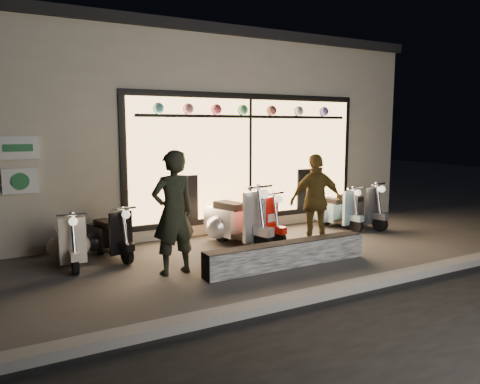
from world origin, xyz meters
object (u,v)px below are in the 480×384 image
object	(u,v)px
man	(173,213)
woman	(316,201)
scooter_silver	(232,220)
scooter_red	(249,221)
graffiti_barrier	(287,254)

from	to	relation	value
man	woman	xyz separation A→B (m)	(2.85, 0.23, -0.07)
woman	man	bearing A→B (deg)	17.86
woman	scooter_silver	bearing A→B (deg)	-23.20
scooter_silver	man	size ratio (longest dim) A/B	0.85
scooter_red	graffiti_barrier	bearing A→B (deg)	-119.47
man	scooter_red	bearing A→B (deg)	-154.13
graffiti_barrier	man	world-z (taller)	man
scooter_red	man	bearing A→B (deg)	-168.07
scooter_silver	graffiti_barrier	bearing A→B (deg)	-101.68
scooter_red	man	xyz separation A→B (m)	(-2.00, -1.21, 0.54)
scooter_red	woman	distance (m)	1.37
scooter_silver	scooter_red	size ratio (longest dim) A/B	1.18
man	woman	distance (m)	2.86
man	woman	size ratio (longest dim) A/B	1.09
scooter_silver	scooter_red	world-z (taller)	scooter_silver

